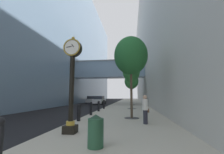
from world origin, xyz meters
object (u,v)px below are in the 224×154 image
street_clock (72,78)px  street_tree_far (132,83)px  street_tree_near (131,56)px  car_white_mid (99,100)px  bollard_fifth (99,106)px  bollard_fourth (91,108)px  car_silver_near (92,100)px  street_tree_mid_near (131,72)px  pedestrian_walking (145,109)px  bollard_third (79,112)px  bollard_sixth (104,104)px  street_tree_mid_far (131,81)px  trash_bin (96,130)px

street_clock → street_tree_far: bearing=84.5°
street_tree_near → car_white_mid: street_tree_near is taller
bollard_fifth → street_tree_far: (3.47, 19.36, 3.87)m
bollard_fifth → car_white_mid: (-3.19, 15.01, 0.10)m
street_clock → street_tree_far: 28.73m
bollard_fourth → car_white_mid: (-3.19, 18.04, 0.10)m
bollard_fifth → car_silver_near: bearing=107.2°
street_tree_mid_near → pedestrian_walking: (0.81, -10.09, -3.75)m
street_tree_near → pedestrian_walking: size_ratio=3.68×
bollard_third → bollard_sixth: (0.00, 9.09, 0.00)m
street_clock → bollard_sixth: (-0.75, 12.21, -1.89)m
street_tree_mid_near → street_tree_far: bearing=90.0°
street_tree_far → street_clock: bearing=-95.5°
street_clock → street_tree_near: (2.73, 4.84, 2.27)m
bollard_sixth → street_tree_mid_far: bearing=67.6°
street_tree_mid_near → trash_bin: (-1.16, -14.40, -4.11)m
bollard_fifth → street_tree_near: 6.94m
car_silver_near → street_tree_near: bearing=-68.2°
street_clock → pedestrian_walking: bearing=36.8°
trash_bin → street_tree_mid_far: bearing=87.0°
street_clock → bollard_fourth: street_clock is taller
street_tree_mid_near → bollard_fourth: bearing=-117.8°
pedestrian_walking → car_white_mid: 22.80m
car_white_mid → bollard_third: bearing=-81.4°
street_tree_mid_far → pedestrian_walking: size_ratio=3.35×
bollard_fifth → street_tree_far: street_tree_far is taller
bollard_fourth → street_tree_mid_near: (3.47, 6.59, 4.07)m
street_clock → bollard_third: 3.72m
street_tree_far → street_tree_mid_near: bearing=-90.0°
pedestrian_walking → car_silver_near: (-10.19, 25.64, -0.23)m
street_clock → bollard_sixth: bearing=93.5°
bollard_fifth → car_white_mid: 15.35m
car_silver_near → bollard_sixth: bearing=-69.9°
bollard_fifth → car_silver_near: car_silver_near is taller
car_silver_near → street_tree_mid_far: bearing=-39.2°
bollard_sixth → street_tree_near: bearing=-64.7°
street_clock → car_white_mid: 24.58m
bollard_fourth → car_white_mid: 18.33m
trash_bin → car_silver_near: (-8.22, 29.95, 0.13)m
bollard_third → bollard_fourth: 3.03m
street_tree_mid_near → street_tree_far: (-0.00, 15.79, -0.20)m
bollard_third → car_silver_near: 25.86m
street_clock → street_tree_mid_near: size_ratio=0.75×
bollard_fourth → street_tree_mid_near: bearing=62.2°
trash_bin → car_white_mid: bearing=102.0°
pedestrian_walking → car_white_mid: pedestrian_walking is taller
bollard_fourth → street_tree_near: (3.47, -1.31, 4.16)m
bollard_sixth → pedestrian_walking: 10.48m
street_tree_far → car_silver_near: street_tree_far is taller
bollard_third → pedestrian_walking: size_ratio=0.65×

